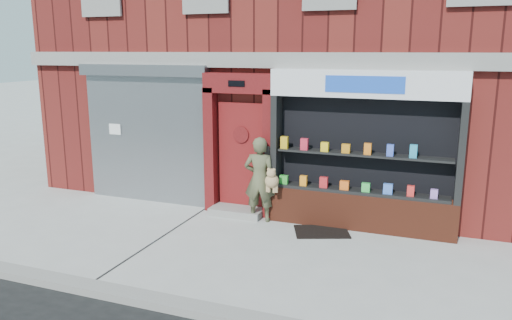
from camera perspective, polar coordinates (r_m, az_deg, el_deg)
The scene contains 8 objects.
ground at distance 8.67m, azimuth -1.96°, elevation -10.22°, with size 80.00×80.00×0.00m, color #9E9E99.
curb at distance 6.91m, azimuth -9.14°, elevation -16.09°, with size 60.00×0.30×0.12m, color gray.
building at distance 13.74m, azimuth 7.95°, elevation 15.10°, with size 12.00×8.16×8.00m.
shutter_bay at distance 11.25m, azimuth -12.42°, elevation 3.87°, with size 3.10×0.30×3.04m.
red_door_bay at distance 10.19m, azimuth -1.87°, elevation 1.79°, with size 1.52×0.58×2.90m.
pharmacy_bay at distance 9.50m, azimuth 12.06°, elevation 0.20°, with size 3.50×0.41×3.00m.
woman at distance 9.82m, azimuth 0.50°, elevation -2.22°, with size 0.78×0.52×1.70m.
doormat at distance 9.53m, azimuth 7.50°, elevation -8.11°, with size 0.99×0.69×0.02m, color black.
Camera 1 is at (3.11, -7.37, 3.35)m, focal length 35.00 mm.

